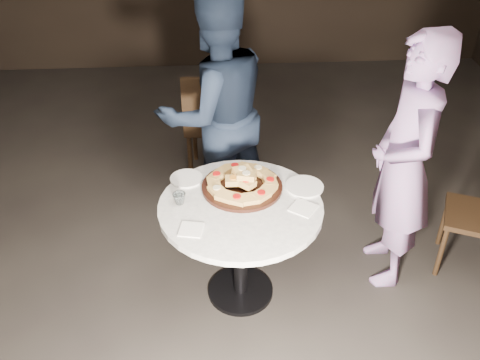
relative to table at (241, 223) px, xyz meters
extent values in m
plane|color=black|center=(0.02, 0.11, -0.56)|extent=(7.00, 7.00, 0.00)
cylinder|color=black|center=(0.00, 0.00, -0.54)|extent=(0.48, 0.48, 0.03)
cylinder|color=black|center=(0.00, 0.00, -0.21)|extent=(0.10, 0.10, 0.63)
cylinder|color=silver|center=(0.00, 0.00, 0.11)|extent=(1.09, 1.09, 0.04)
cylinder|color=black|center=(0.02, 0.15, 0.14)|extent=(0.57, 0.57, 0.02)
cube|color=tan|center=(0.18, 0.15, 0.16)|extent=(0.09, 0.11, 0.04)
cylinder|color=red|center=(0.18, 0.15, 0.19)|extent=(0.05, 0.05, 0.01)
cube|color=tan|center=(0.16, 0.22, 0.16)|extent=(0.12, 0.12, 0.04)
cube|color=tan|center=(0.12, 0.28, 0.16)|extent=(0.12, 0.12, 0.04)
cylinder|color=beige|center=(0.12, 0.28, 0.19)|extent=(0.06, 0.06, 0.01)
cube|color=tan|center=(0.06, 0.31, 0.16)|extent=(0.12, 0.11, 0.04)
cube|color=tan|center=(-0.01, 0.31, 0.16)|extent=(0.11, 0.09, 0.04)
cylinder|color=red|center=(-0.01, 0.31, 0.19)|extent=(0.05, 0.05, 0.01)
cube|color=tan|center=(-0.08, 0.28, 0.16)|extent=(0.12, 0.12, 0.04)
cube|color=tan|center=(-0.12, 0.23, 0.16)|extent=(0.12, 0.12, 0.04)
cylinder|color=red|center=(-0.12, 0.23, 0.19)|extent=(0.06, 0.06, 0.01)
cube|color=tan|center=(-0.14, 0.16, 0.16)|extent=(0.09, 0.10, 0.04)
cube|color=tan|center=(-0.13, 0.09, 0.16)|extent=(0.11, 0.12, 0.04)
cylinder|color=beige|center=(-0.13, 0.09, 0.19)|extent=(0.06, 0.06, 0.01)
cube|color=tan|center=(-0.08, 0.03, 0.16)|extent=(0.12, 0.12, 0.04)
cube|color=tan|center=(-0.02, 0.00, 0.16)|extent=(0.12, 0.11, 0.04)
cylinder|color=red|center=(-0.02, 0.00, 0.19)|extent=(0.06, 0.06, 0.01)
cube|color=tan|center=(0.05, 0.00, 0.16)|extent=(0.11, 0.09, 0.04)
cube|color=tan|center=(0.12, 0.03, 0.16)|extent=(0.12, 0.12, 0.04)
cylinder|color=red|center=(0.12, 0.03, 0.19)|extent=(0.06, 0.06, 0.01)
cube|color=tan|center=(0.16, 0.08, 0.16)|extent=(0.12, 0.12, 0.04)
cube|color=tan|center=(0.07, 0.17, 0.20)|extent=(0.08, 0.11, 0.04)
cylinder|color=#2D6B1E|center=(0.07, 0.17, 0.22)|extent=(0.05, 0.05, 0.01)
cube|color=tan|center=(0.00, 0.20, 0.20)|extent=(0.10, 0.11, 0.04)
cylinder|color=beige|center=(0.00, 0.20, 0.22)|extent=(0.06, 0.06, 0.01)
cube|color=tan|center=(-0.03, 0.13, 0.20)|extent=(0.10, 0.07, 0.04)
cylinder|color=orange|center=(-0.03, 0.13, 0.22)|extent=(0.05, 0.05, 0.01)
cube|color=tan|center=(0.04, 0.11, 0.20)|extent=(0.12, 0.12, 0.04)
cylinder|color=red|center=(0.04, 0.11, 0.22)|extent=(0.06, 0.06, 0.01)
cube|color=tan|center=(0.04, 0.13, 0.23)|extent=(0.11, 0.09, 0.04)
cylinder|color=beige|center=(0.04, 0.13, 0.25)|extent=(0.05, 0.05, 0.01)
cube|color=tan|center=(0.02, 0.18, 0.23)|extent=(0.12, 0.10, 0.04)
cylinder|color=beige|center=(0.02, 0.18, 0.25)|extent=(0.06, 0.06, 0.01)
cylinder|color=white|center=(-0.30, 0.26, 0.13)|extent=(0.21, 0.21, 0.01)
cylinder|color=white|center=(0.38, 0.14, 0.13)|extent=(0.24, 0.24, 0.01)
imported|color=silver|center=(-0.33, 0.03, 0.16)|extent=(0.09, 0.09, 0.07)
cube|color=white|center=(-0.27, -0.20, 0.13)|extent=(0.14, 0.14, 0.01)
cube|color=white|center=(0.34, -0.06, 0.13)|extent=(0.18, 0.18, 0.01)
cube|color=black|center=(-0.12, 1.36, -0.09)|extent=(0.47, 0.47, 0.04)
cube|color=black|center=(-0.13, 1.15, 0.14)|extent=(0.43, 0.08, 0.46)
cylinder|color=black|center=(0.08, 1.53, -0.32)|extent=(0.04, 0.04, 0.46)
cylinder|color=black|center=(-0.28, 1.56, -0.32)|extent=(0.04, 0.04, 0.46)
cylinder|color=black|center=(0.05, 1.16, -0.32)|extent=(0.04, 0.04, 0.46)
cylinder|color=black|center=(-0.31, 1.19, -0.32)|extent=(0.04, 0.04, 0.46)
cube|color=black|center=(1.47, 0.16, -0.16)|extent=(0.49, 0.49, 0.04)
cylinder|color=black|center=(1.39, 0.37, -0.36)|extent=(0.04, 0.04, 0.40)
cylinder|color=black|center=(1.26, 0.08, -0.36)|extent=(0.04, 0.04, 0.40)
imported|color=black|center=(-0.12, 0.81, 0.27)|extent=(0.98, 0.89, 1.66)
imported|color=#8468A1|center=(0.94, 0.16, 0.24)|extent=(0.41, 0.60, 1.59)
camera|label=1|loc=(-0.15, -2.32, 1.91)|focal=40.00mm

